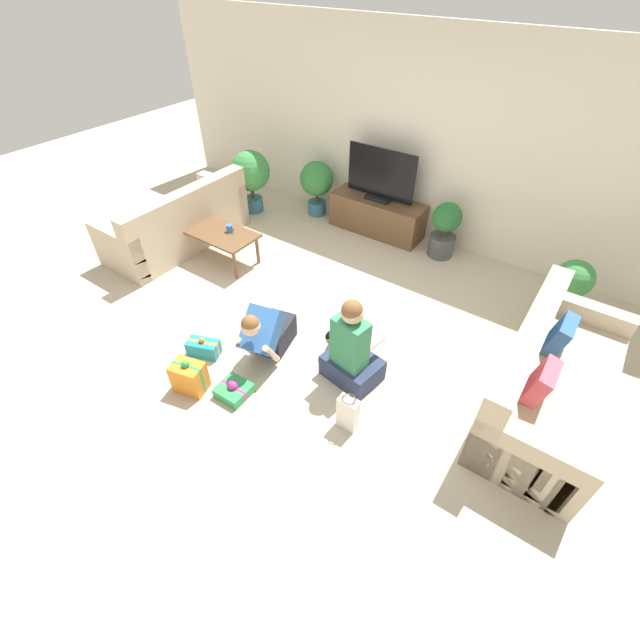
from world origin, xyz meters
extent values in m
plane|color=beige|center=(0.00, 0.00, 0.00)|extent=(16.00, 16.00, 0.00)
cube|color=silver|center=(0.00, 2.63, 1.30)|extent=(8.40, 0.06, 2.60)
cube|color=#C6B293|center=(-2.47, 0.46, 0.22)|extent=(0.85, 1.98, 0.44)
cube|color=#C6B293|center=(-2.15, 0.46, 0.65)|extent=(0.20, 1.98, 0.42)
cube|color=#C6B293|center=(-2.47, 1.37, 0.31)|extent=(0.85, 0.16, 0.62)
cube|color=#C6B293|center=(-2.47, -0.45, 0.31)|extent=(0.85, 0.16, 0.62)
cube|color=#3366AD|center=(-2.35, 0.79, 0.60)|extent=(0.18, 0.34, 0.32)
cube|color=#E5566B|center=(-2.35, 0.13, 0.60)|extent=(0.18, 0.34, 0.32)
cube|color=#C6B293|center=(2.47, 0.42, 0.22)|extent=(0.85, 1.98, 0.44)
cube|color=#C6B293|center=(2.15, 0.42, 0.65)|extent=(0.20, 1.98, 0.42)
cube|color=#C6B293|center=(2.47, -0.49, 0.31)|extent=(0.85, 0.16, 0.62)
cube|color=#C6B293|center=(2.47, 1.33, 0.31)|extent=(0.85, 0.16, 0.62)
cube|color=#E5566B|center=(2.35, 0.09, 0.60)|extent=(0.18, 0.34, 0.32)
cube|color=#3366AD|center=(2.35, 0.75, 0.60)|extent=(0.18, 0.34, 0.32)
cube|color=brown|center=(-1.66, 0.50, 0.40)|extent=(0.97, 0.54, 0.03)
cylinder|color=brown|center=(-2.08, 0.29, 0.19)|extent=(0.04, 0.04, 0.39)
cylinder|color=brown|center=(-1.23, 0.29, 0.19)|extent=(0.04, 0.04, 0.39)
cylinder|color=brown|center=(-2.08, 0.71, 0.19)|extent=(0.04, 0.04, 0.39)
cylinder|color=brown|center=(-1.23, 0.71, 0.19)|extent=(0.04, 0.04, 0.39)
cube|color=brown|center=(-0.37, 2.34, 0.25)|extent=(1.36, 0.45, 0.50)
cube|color=black|center=(-0.37, 2.34, 0.53)|extent=(0.35, 0.20, 0.05)
cube|color=black|center=(-0.37, 2.34, 0.88)|extent=(1.00, 0.03, 0.65)
cylinder|color=#336B84|center=(-1.40, 2.29, 0.10)|extent=(0.28, 0.28, 0.20)
cylinder|color=brown|center=(-1.40, 2.29, 0.28)|extent=(0.05, 0.05, 0.15)
sphere|color=#337F3D|center=(-1.40, 2.29, 0.57)|extent=(0.50, 0.50, 0.50)
cylinder|color=#4C4C51|center=(2.27, 1.76, 0.15)|extent=(0.31, 0.31, 0.29)
cylinder|color=brown|center=(2.27, 1.76, 0.35)|extent=(0.06, 0.06, 0.12)
sphere|color=#3D8E47|center=(2.27, 1.76, 0.58)|extent=(0.39, 0.39, 0.39)
cylinder|color=#4C4C51|center=(0.66, 2.29, 0.14)|extent=(0.34, 0.34, 0.29)
cylinder|color=brown|center=(0.66, 2.29, 0.35)|extent=(0.06, 0.06, 0.11)
sphere|color=#286B33|center=(0.66, 2.29, 0.56)|extent=(0.38, 0.38, 0.38)
cylinder|color=#336B84|center=(-2.27, 1.80, 0.11)|extent=(0.29, 0.29, 0.21)
cylinder|color=brown|center=(-2.27, 1.80, 0.30)|extent=(0.05, 0.05, 0.18)
sphere|color=#3D8E47|center=(-2.27, 1.80, 0.64)|extent=(0.59, 0.59, 0.59)
cube|color=#23232D|center=(-0.05, -0.34, 0.14)|extent=(0.38, 0.49, 0.28)
cube|color=#3366AD|center=(0.01, -0.60, 0.42)|extent=(0.42, 0.53, 0.44)
sphere|color=beige|center=(0.05, -0.76, 0.62)|extent=(0.18, 0.18, 0.18)
sphere|color=brown|center=(0.05, -0.76, 0.65)|extent=(0.17, 0.17, 0.17)
cylinder|color=beige|center=(-0.11, -0.73, 0.25)|extent=(0.12, 0.26, 0.37)
cylinder|color=beige|center=(0.17, -0.66, 0.25)|extent=(0.12, 0.26, 0.37)
cube|color=#283351|center=(0.84, -0.26, 0.12)|extent=(0.58, 0.48, 0.24)
cube|color=#338456|center=(0.83, -0.32, 0.50)|extent=(0.35, 0.25, 0.52)
sphere|color=beige|center=(0.83, -0.31, 0.85)|extent=(0.20, 0.20, 0.20)
sphere|color=brown|center=(0.83, -0.32, 0.88)|extent=(0.19, 0.19, 0.19)
cylinder|color=beige|center=(0.99, -0.14, 0.42)|extent=(0.10, 0.27, 0.06)
cylinder|color=beige|center=(0.74, -0.10, 0.42)|extent=(0.10, 0.27, 0.06)
ellipsoid|color=black|center=(0.47, 0.09, 0.20)|extent=(0.18, 0.39, 0.15)
sphere|color=black|center=(0.50, -0.12, 0.23)|extent=(0.12, 0.12, 0.12)
sphere|color=olive|center=(0.50, -0.17, 0.22)|extent=(0.06, 0.06, 0.06)
cylinder|color=black|center=(0.44, 0.30, 0.23)|extent=(0.03, 0.09, 0.09)
cylinder|color=olive|center=(0.44, -0.03, 0.06)|extent=(0.03, 0.03, 0.12)
cylinder|color=olive|center=(0.52, -0.02, 0.06)|extent=(0.03, 0.03, 0.12)
cylinder|color=olive|center=(0.41, 0.21, 0.06)|extent=(0.03, 0.03, 0.12)
cylinder|color=olive|center=(0.49, 0.22, 0.06)|extent=(0.03, 0.03, 0.12)
cube|color=orange|center=(-0.33, -1.27, 0.16)|extent=(0.34, 0.28, 0.31)
cube|color=#2D934C|center=(-0.33, -1.27, 0.16)|extent=(0.30, 0.10, 0.31)
sphere|color=#2D934C|center=(-0.33, -1.27, 0.34)|extent=(0.07, 0.07, 0.07)
cube|color=teal|center=(-0.57, -0.88, 0.08)|extent=(0.36, 0.27, 0.17)
cube|color=orange|center=(-0.57, -0.88, 0.08)|extent=(0.32, 0.14, 0.17)
sphere|color=orange|center=(-0.57, -0.88, 0.19)|extent=(0.06, 0.06, 0.06)
cube|color=#2D934C|center=(0.05, -1.09, 0.05)|extent=(0.30, 0.29, 0.10)
cube|color=#CC3389|center=(0.05, -1.09, 0.05)|extent=(0.29, 0.04, 0.10)
sphere|color=#CC3389|center=(0.05, -1.09, 0.13)|extent=(0.10, 0.10, 0.10)
cube|color=white|center=(1.11, -0.78, 0.18)|extent=(0.18, 0.10, 0.35)
torus|color=#4C3823|center=(1.11, -0.78, 0.37)|extent=(0.12, 0.12, 0.01)
cylinder|color=#386BAD|center=(-1.56, 0.59, 0.46)|extent=(0.08, 0.08, 0.09)
torus|color=#386BAD|center=(-1.51, 0.59, 0.47)|extent=(0.06, 0.01, 0.06)
camera|label=1|loc=(2.19, -2.72, 3.20)|focal=24.00mm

